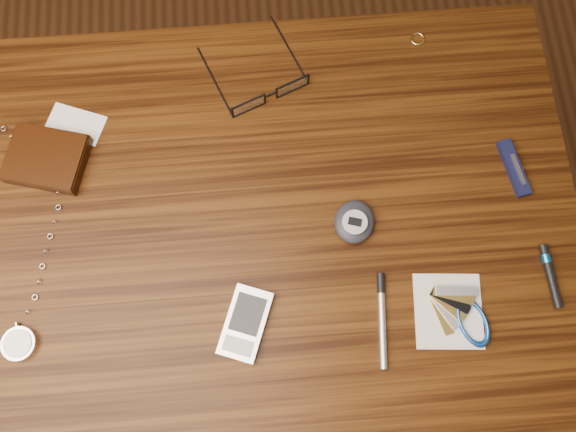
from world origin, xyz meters
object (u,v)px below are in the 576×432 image
eyeglasses (268,92)px  pocket_watch (21,334)px  desk (243,250)px  pedometer (354,222)px  silver_pen (382,313)px  pda_phone (245,323)px  notepad_keys (460,315)px  pocket_knife (514,168)px  wallet_and_card (47,158)px

eyeglasses → pocket_watch: eyeglasses is taller
desk → pocket_watch: 0.34m
eyeglasses → pedometer: bearing=-63.1°
silver_pen → pda_phone: bearing=-180.0°
silver_pen → notepad_keys: bearing=-6.0°
desk → eyeglasses: (0.06, 0.22, 0.12)m
eyeglasses → desk: bearing=-105.4°
pocket_knife → silver_pen: 0.30m
wallet_and_card → notepad_keys: wallet_and_card is taller
notepad_keys → silver_pen: bearing=174.0°
pda_phone → pocket_knife: size_ratio=1.22×
wallet_and_card → pda_phone: (0.28, -0.26, -0.00)m
silver_pen → eyeglasses: bearing=111.2°
pedometer → pda_phone: bearing=-141.5°
pda_phone → pocket_watch: bearing=178.2°
eyeglasses → pda_phone: eyeglasses is taller
notepad_keys → pocket_knife: same height
pda_phone → pedometer: pedometer is taller
pocket_watch → notepad_keys: 0.60m
pocket_watch → pocket_knife: 0.74m
pda_phone → silver_pen: 0.19m
wallet_and_card → eyeglasses: size_ratio=0.89×
wallet_and_card → eyeglasses: bearing=13.7°
wallet_and_card → pedometer: pedometer is taller
notepad_keys → silver_pen: (-0.11, 0.01, 0.00)m
wallet_and_card → pedometer: size_ratio=1.96×
desk → pedometer: (0.17, 0.00, 0.11)m
notepad_keys → pocket_knife: 0.24m
desk → silver_pen: bearing=-33.4°
desk → silver_pen: 0.25m
wallet_and_card → pedometer: (0.44, -0.13, -0.00)m
desk → notepad_keys: bearing=-24.7°
pedometer → wallet_and_card: bearing=163.3°
eyeglasses → pda_phone: bearing=-99.1°
eyeglasses → pocket_watch: bearing=-137.3°
pocket_knife → silver_pen: (-0.22, -0.20, -0.00)m
eyeglasses → silver_pen: size_ratio=1.34×
pocket_knife → silver_pen: size_ratio=0.70×
pda_phone → pocket_knife: pda_phone is taller
notepad_keys → pocket_knife: (0.11, 0.21, 0.00)m
desk → eyeglasses: eyeglasses is taller
eyeglasses → pedometer: size_ratio=2.19×
desk → pocket_watch: size_ratio=2.84×
pocket_watch → silver_pen: size_ratio=2.70×
wallet_and_card → pocket_watch: 0.25m
silver_pen → desk: bearing=146.6°
pda_phone → notepad_keys: size_ratio=0.96×
wallet_and_card → silver_pen: (0.47, -0.26, -0.01)m
pda_phone → pocket_knife: 0.45m
notepad_keys → pda_phone: bearing=177.8°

